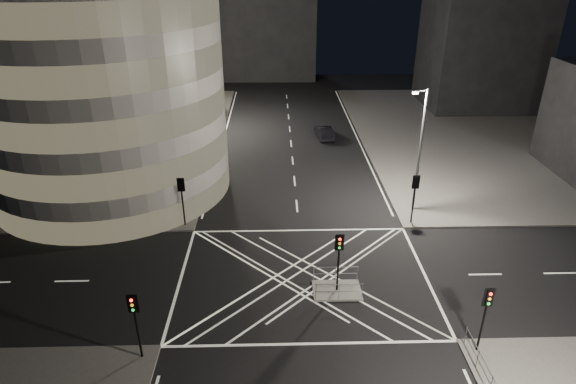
{
  "coord_description": "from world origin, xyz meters",
  "views": [
    {
      "loc": [
        -1.71,
        -25.67,
        18.86
      ],
      "look_at": [
        -0.84,
        6.59,
        3.0
      ],
      "focal_mm": 30.0,
      "sensor_mm": 36.0,
      "label": 1
    }
  ],
  "objects_px": {
    "traffic_signal_nr": "(486,308)",
    "street_lamp_left_far": "(208,84)",
    "traffic_signal_island": "(339,252)",
    "traffic_signal_nl": "(135,315)",
    "traffic_signal_fr": "(415,190)",
    "sedan": "(324,132)",
    "street_lamp_left_near": "(182,137)",
    "traffic_signal_fl": "(182,193)",
    "central_island": "(337,290)",
    "street_lamp_right_far": "(419,147)"
  },
  "relations": [
    {
      "from": "traffic_signal_nr",
      "to": "street_lamp_left_far",
      "type": "bearing_deg",
      "value": 116.36
    },
    {
      "from": "traffic_signal_island",
      "to": "street_lamp_left_far",
      "type": "distance_m",
      "value": 33.61
    },
    {
      "from": "traffic_signal_nr",
      "to": "traffic_signal_nl",
      "type": "bearing_deg",
      "value": 180.0
    },
    {
      "from": "traffic_signal_nl",
      "to": "traffic_signal_nr",
      "type": "height_order",
      "value": "same"
    },
    {
      "from": "traffic_signal_fr",
      "to": "sedan",
      "type": "distance_m",
      "value": 20.56
    },
    {
      "from": "traffic_signal_fr",
      "to": "street_lamp_left_near",
      "type": "bearing_deg",
      "value": 164.08
    },
    {
      "from": "traffic_signal_fl",
      "to": "street_lamp_left_far",
      "type": "distance_m",
      "value": 23.36
    },
    {
      "from": "traffic_signal_nl",
      "to": "sedan",
      "type": "xyz_separation_m",
      "value": [
        12.67,
        33.44,
        -2.2
      ]
    },
    {
      "from": "traffic_signal_fl",
      "to": "street_lamp_left_near",
      "type": "distance_m",
      "value": 5.86
    },
    {
      "from": "traffic_signal_fr",
      "to": "traffic_signal_fl",
      "type": "bearing_deg",
      "value": 180.0
    },
    {
      "from": "central_island",
      "to": "sedan",
      "type": "height_order",
      "value": "sedan"
    },
    {
      "from": "traffic_signal_fr",
      "to": "street_lamp_left_far",
      "type": "bearing_deg",
      "value": 128.17
    },
    {
      "from": "central_island",
      "to": "traffic_signal_fl",
      "type": "relative_size",
      "value": 0.75
    },
    {
      "from": "traffic_signal_nl",
      "to": "traffic_signal_island",
      "type": "xyz_separation_m",
      "value": [
        10.8,
        5.3,
        0.0
      ]
    },
    {
      "from": "traffic_signal_fl",
      "to": "street_lamp_left_near",
      "type": "bearing_deg",
      "value": 96.97
    },
    {
      "from": "traffic_signal_nr",
      "to": "street_lamp_left_far",
      "type": "relative_size",
      "value": 0.4
    },
    {
      "from": "central_island",
      "to": "street_lamp_right_far",
      "type": "bearing_deg",
      "value": 54.7
    },
    {
      "from": "street_lamp_left_far",
      "to": "traffic_signal_island",
      "type": "bearing_deg",
      "value": -70.05
    },
    {
      "from": "central_island",
      "to": "traffic_signal_nl",
      "type": "xyz_separation_m",
      "value": [
        -10.8,
        -5.3,
        2.84
      ]
    },
    {
      "from": "traffic_signal_nl",
      "to": "traffic_signal_island",
      "type": "relative_size",
      "value": 1.0
    },
    {
      "from": "traffic_signal_fl",
      "to": "traffic_signal_nr",
      "type": "distance_m",
      "value": 22.24
    },
    {
      "from": "traffic_signal_fr",
      "to": "street_lamp_left_near",
      "type": "height_order",
      "value": "street_lamp_left_near"
    },
    {
      "from": "traffic_signal_fr",
      "to": "street_lamp_left_near",
      "type": "distance_m",
      "value": 19.14
    },
    {
      "from": "traffic_signal_nr",
      "to": "street_lamp_right_far",
      "type": "distance_m",
      "value": 16.03
    },
    {
      "from": "traffic_signal_fl",
      "to": "sedan",
      "type": "distance_m",
      "value": 23.64
    },
    {
      "from": "traffic_signal_fr",
      "to": "street_lamp_left_near",
      "type": "xyz_separation_m",
      "value": [
        -18.24,
        5.2,
        2.63
      ]
    },
    {
      "from": "traffic_signal_nl",
      "to": "traffic_signal_nr",
      "type": "xyz_separation_m",
      "value": [
        17.6,
        0.0,
        0.0
      ]
    },
    {
      "from": "traffic_signal_nr",
      "to": "traffic_signal_island",
      "type": "height_order",
      "value": "same"
    },
    {
      "from": "traffic_signal_island",
      "to": "street_lamp_right_far",
      "type": "distance_m",
      "value": 13.13
    },
    {
      "from": "traffic_signal_nl",
      "to": "street_lamp_right_far",
      "type": "distance_m",
      "value": 24.27
    },
    {
      "from": "traffic_signal_nl",
      "to": "street_lamp_left_far",
      "type": "bearing_deg",
      "value": 90.99
    },
    {
      "from": "central_island",
      "to": "street_lamp_left_near",
      "type": "relative_size",
      "value": 0.3
    },
    {
      "from": "traffic_signal_nl",
      "to": "street_lamp_left_far",
      "type": "distance_m",
      "value": 36.9
    },
    {
      "from": "street_lamp_left_far",
      "to": "street_lamp_right_far",
      "type": "height_order",
      "value": "same"
    },
    {
      "from": "traffic_signal_fl",
      "to": "traffic_signal_fr",
      "type": "relative_size",
      "value": 1.0
    },
    {
      "from": "traffic_signal_fl",
      "to": "central_island",
      "type": "bearing_deg",
      "value": -37.54
    },
    {
      "from": "traffic_signal_nr",
      "to": "sedan",
      "type": "bearing_deg",
      "value": 98.39
    },
    {
      "from": "traffic_signal_nl",
      "to": "sedan",
      "type": "height_order",
      "value": "traffic_signal_nl"
    },
    {
      "from": "traffic_signal_fl",
      "to": "traffic_signal_island",
      "type": "distance_m",
      "value": 13.62
    },
    {
      "from": "traffic_signal_island",
      "to": "street_lamp_left_far",
      "type": "xyz_separation_m",
      "value": [
        -11.44,
        31.5,
        2.63
      ]
    },
    {
      "from": "central_island",
      "to": "street_lamp_right_far",
      "type": "height_order",
      "value": "street_lamp_right_far"
    },
    {
      "from": "street_lamp_left_near",
      "to": "street_lamp_left_far",
      "type": "height_order",
      "value": "same"
    },
    {
      "from": "street_lamp_left_far",
      "to": "sedan",
      "type": "relative_size",
      "value": 2.31
    },
    {
      "from": "traffic_signal_fr",
      "to": "central_island",
      "type": "bearing_deg",
      "value": -129.33
    },
    {
      "from": "central_island",
      "to": "street_lamp_left_near",
      "type": "distance_m",
      "value": 18.52
    },
    {
      "from": "traffic_signal_nl",
      "to": "traffic_signal_nr",
      "type": "bearing_deg",
      "value": 0.0
    },
    {
      "from": "traffic_signal_nl",
      "to": "street_lamp_right_far",
      "type": "height_order",
      "value": "street_lamp_right_far"
    },
    {
      "from": "traffic_signal_nl",
      "to": "street_lamp_left_near",
      "type": "relative_size",
      "value": 0.4
    },
    {
      "from": "traffic_signal_island",
      "to": "street_lamp_left_near",
      "type": "relative_size",
      "value": 0.4
    },
    {
      "from": "traffic_signal_fr",
      "to": "street_lamp_left_near",
      "type": "relative_size",
      "value": 0.4
    }
  ]
}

